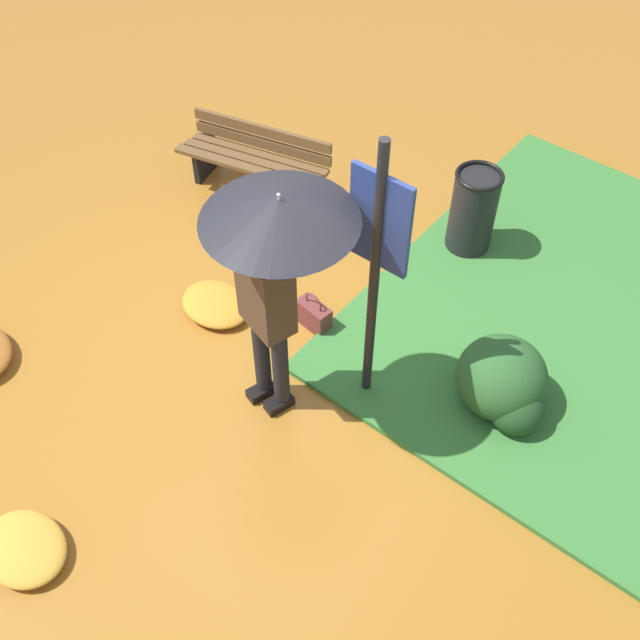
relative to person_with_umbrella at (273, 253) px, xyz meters
The scene contains 9 objects.
ground_plane 1.59m from the person_with_umbrella, 144.90° to the left, with size 18.00×18.00×0.00m, color #9E6623.
person_with_umbrella is the anchor object (origin of this frame).
info_sign_post 0.67m from the person_with_umbrella, 49.29° to the left, with size 0.44×0.07×2.30m.
handbag 1.64m from the person_with_umbrella, 111.82° to the left, with size 0.31×0.18×0.37m.
park_bench 2.71m from the person_with_umbrella, 136.44° to the left, with size 1.43×0.70×0.75m.
trash_bin 2.62m from the person_with_umbrella, 85.38° to the left, with size 0.42×0.42×0.83m.
shrub_cluster 2.07m from the person_with_umbrella, 37.32° to the left, with size 0.74×0.67×0.60m.
leaf_pile_by_bench 1.86m from the person_with_umbrella, 160.56° to the left, with size 0.63×0.50×0.14m.
leaf_pile_far_path 2.53m from the person_with_umbrella, 104.72° to the right, with size 0.62×0.50×0.14m.
Camera 1 is at (2.60, -2.64, 4.74)m, focal length 42.56 mm.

